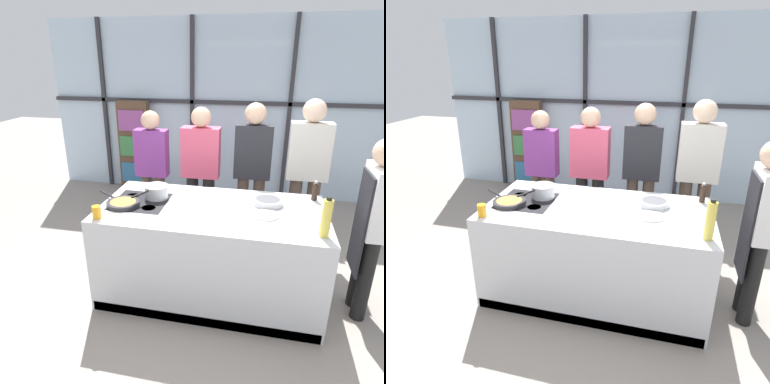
% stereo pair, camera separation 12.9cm
% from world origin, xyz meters
% --- Properties ---
extents(ground_plane, '(18.00, 18.00, 0.00)m').
position_xyz_m(ground_plane, '(0.00, 0.00, 0.00)').
color(ground_plane, gray).
extents(back_window_wall, '(6.40, 0.10, 2.80)m').
position_xyz_m(back_window_wall, '(0.00, 2.74, 1.40)').
color(back_window_wall, silver).
rests_on(back_window_wall, ground_plane).
extents(bookshelf, '(0.53, 0.19, 1.54)m').
position_xyz_m(bookshelf, '(-1.75, 2.55, 0.77)').
color(bookshelf, brown).
rests_on(bookshelf, ground_plane).
extents(demo_island, '(2.07, 1.05, 0.92)m').
position_xyz_m(demo_island, '(-0.00, -0.00, 0.46)').
color(demo_island, silver).
rests_on(demo_island, ground_plane).
extents(chef, '(0.23, 0.40, 1.64)m').
position_xyz_m(chef, '(1.37, -0.02, 0.94)').
color(chef, black).
rests_on(chef, ground_plane).
extents(spectator_far_left, '(0.41, 0.23, 1.62)m').
position_xyz_m(spectator_far_left, '(-0.93, 1.07, 0.93)').
color(spectator_far_left, '#47382D').
rests_on(spectator_far_left, ground_plane).
extents(spectator_center_left, '(0.46, 0.24, 1.68)m').
position_xyz_m(spectator_center_left, '(-0.31, 1.07, 0.95)').
color(spectator_center_left, black).
rests_on(spectator_center_left, ground_plane).
extents(spectator_center_right, '(0.43, 0.24, 1.75)m').
position_xyz_m(spectator_center_right, '(0.31, 1.07, 1.01)').
color(spectator_center_right, '#47382D').
rests_on(spectator_center_right, ground_plane).
extents(spectator_far_right, '(0.45, 0.25, 1.81)m').
position_xyz_m(spectator_far_right, '(0.93, 1.07, 1.03)').
color(spectator_far_right, '#47382D').
rests_on(spectator_far_right, ground_plane).
extents(frying_pan, '(0.50, 0.39, 0.04)m').
position_xyz_m(frying_pan, '(-0.83, -0.12, 0.94)').
color(frying_pan, '#232326').
rests_on(frying_pan, demo_island).
extents(saucepan, '(0.27, 0.41, 0.13)m').
position_xyz_m(saucepan, '(-0.57, 0.12, 0.99)').
color(saucepan, silver).
rests_on(saucepan, demo_island).
extents(white_plate, '(0.23, 0.23, 0.01)m').
position_xyz_m(white_plate, '(0.49, -0.07, 0.93)').
color(white_plate, white).
rests_on(white_plate, demo_island).
extents(mixing_bowl, '(0.28, 0.28, 0.06)m').
position_xyz_m(mixing_bowl, '(0.50, 0.19, 0.95)').
color(mixing_bowl, silver).
rests_on(mixing_bowl, demo_island).
extents(oil_bottle, '(0.08, 0.08, 0.33)m').
position_xyz_m(oil_bottle, '(0.94, -0.35, 1.08)').
color(oil_bottle, '#E0CC4C').
rests_on(oil_bottle, demo_island).
extents(pepper_grinder, '(0.06, 0.06, 0.20)m').
position_xyz_m(pepper_grinder, '(0.95, 0.40, 1.01)').
color(pepper_grinder, '#332319').
rests_on(pepper_grinder, demo_island).
extents(juice_glass_near, '(0.08, 0.08, 0.11)m').
position_xyz_m(juice_glass_near, '(-0.94, -0.43, 0.97)').
color(juice_glass_near, orange).
rests_on(juice_glass_near, demo_island).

